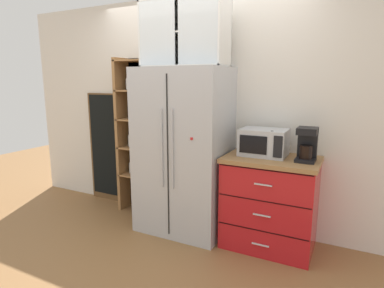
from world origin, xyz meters
name	(u,v)px	position (x,y,z in m)	size (l,w,h in m)	color
ground_plane	(183,228)	(0.00, 0.00, 0.00)	(10.77, 10.77, 0.00)	olive
wall_back_cream	(199,112)	(0.00, 0.40, 1.27)	(5.06, 0.10, 2.55)	silver
refrigerator	(184,151)	(0.00, 0.02, 0.88)	(0.94, 0.68, 1.76)	#B7BABF
pantry_shelf_column	(140,134)	(-0.75, 0.28, 0.97)	(0.52, 0.31, 1.89)	brown
counter_cabinet	(270,202)	(0.94, 0.06, 0.45)	(0.88, 0.61, 0.91)	red
microwave	(264,142)	(0.84, 0.11, 1.04)	(0.44, 0.33, 0.26)	#B7BABF
coffee_maker	(307,144)	(1.24, 0.07, 1.06)	(0.17, 0.20, 0.31)	black
mug_navy	(273,152)	(0.94, 0.10, 0.95)	(0.11, 0.08, 0.09)	navy
bottle_clear	(271,147)	(0.94, 0.01, 1.02)	(0.06, 0.06, 0.26)	silver
upper_cabinet	(185,34)	(0.00, 0.07, 2.09)	(0.90, 0.32, 0.66)	silver
chalkboard_menu	(108,148)	(-1.33, 0.33, 0.74)	(0.60, 0.04, 1.46)	brown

